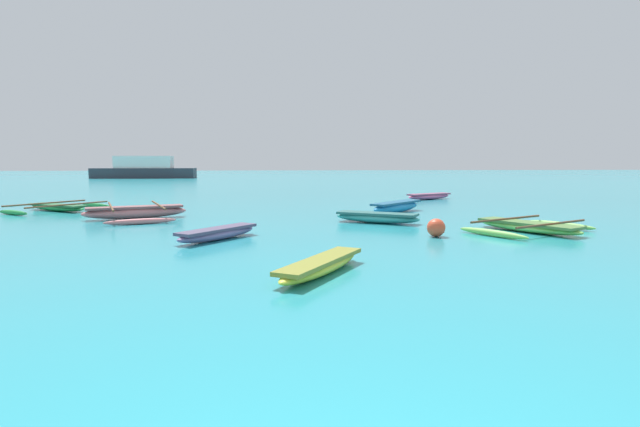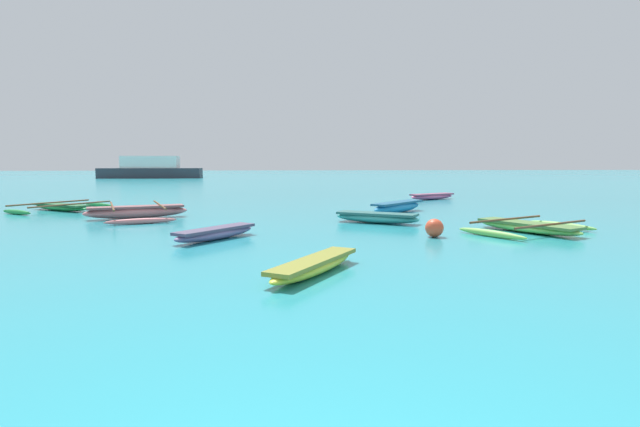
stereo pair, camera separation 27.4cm
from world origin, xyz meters
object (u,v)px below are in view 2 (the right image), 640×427
moored_boat_4 (398,207)px  mooring_buoy_0 (434,228)px  distant_ferry (151,169)px  moored_boat_1 (314,265)px  moored_boat_3 (61,207)px  moored_boat_5 (528,227)px  moored_boat_0 (432,196)px  moored_boat_7 (377,217)px  moored_boat_6 (216,233)px  moored_boat_2 (137,212)px

moored_boat_4 → mooring_buoy_0: (-0.54, -6.73, 0.01)m
distant_ferry → mooring_buoy_0: bearing=-68.2°
moored_boat_4 → distant_ferry: size_ratio=0.23×
moored_boat_1 → moored_boat_3: size_ratio=0.66×
moored_boat_5 → mooring_buoy_0: size_ratio=8.23×
mooring_buoy_0 → distant_ferry: size_ratio=0.04×
distant_ferry → moored_boat_5: bearing=-65.0°
moored_boat_4 → mooring_buoy_0: bearing=-141.8°
moored_boat_0 → moored_boat_3: moored_boat_3 is taller
moored_boat_3 → moored_boat_7: size_ratio=1.46×
moored_boat_5 → moored_boat_6: bearing=-114.1°
moored_boat_1 → moored_boat_6: (-2.41, 4.43, 0.02)m
moored_boat_3 → mooring_buoy_0: mooring_buoy_0 is taller
moored_boat_4 → moored_boat_5: (2.58, -6.03, -0.09)m
moored_boat_7 → distant_ferry: 53.37m
moored_boat_1 → distant_ferry: bearing=48.2°
moored_boat_0 → moored_boat_4: moored_boat_4 is taller
moored_boat_0 → moored_boat_5: bearing=-121.9°
moored_boat_2 → moored_boat_4: moored_boat_2 is taller
mooring_buoy_0 → moored_boat_1: bearing=-130.4°
moored_boat_3 → moored_boat_6: size_ratio=1.66×
moored_boat_2 → distant_ferry: size_ratio=0.36×
moored_boat_5 → moored_boat_7: bearing=-150.8°
moored_boat_2 → mooring_buoy_0: moored_boat_2 is taller
moored_boat_0 → distant_ferry: bearing=95.7°
moored_boat_3 → mooring_buoy_0: (13.92, -8.82, 0.10)m
moored_boat_2 → moored_boat_0: bearing=11.0°
moored_boat_4 → moored_boat_0: bearing=15.4°
moored_boat_0 → distant_ferry: (-25.31, 39.01, 0.97)m
moored_boat_4 → moored_boat_7: (-1.54, -3.39, -0.05)m
moored_boat_2 → moored_boat_3: size_ratio=1.05×
moored_boat_5 → moored_boat_4: bearing=175.0°
moored_boat_1 → moored_boat_7: size_ratio=0.97×
moored_boat_3 → moored_boat_6: bearing=-14.1°
moored_boat_5 → mooring_buoy_0: (-3.12, -0.69, 0.09)m
mooring_buoy_0 → distant_ferry: 56.85m
moored_boat_0 → moored_boat_6: 17.17m
moored_boat_0 → distant_ferry: size_ratio=0.24×
moored_boat_6 → distant_ferry: size_ratio=0.20×
moored_boat_3 → moored_boat_5: 18.88m
moored_boat_1 → moored_boat_4: moored_boat_4 is taller
moored_boat_2 → moored_boat_7: (8.77, -2.17, -0.04)m
moored_boat_3 → moored_boat_0: bearing=49.6°
moored_boat_3 → moored_boat_7: 14.04m
moored_boat_2 → moored_boat_3: moored_boat_2 is taller
moored_boat_7 → distant_ferry: distant_ferry is taller
moored_boat_2 → moored_boat_4: 10.39m
moored_boat_7 → mooring_buoy_0: (1.00, -3.34, 0.06)m
moored_boat_0 → moored_boat_6: moored_boat_0 is taller
moored_boat_1 → mooring_buoy_0: mooring_buoy_0 is taller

